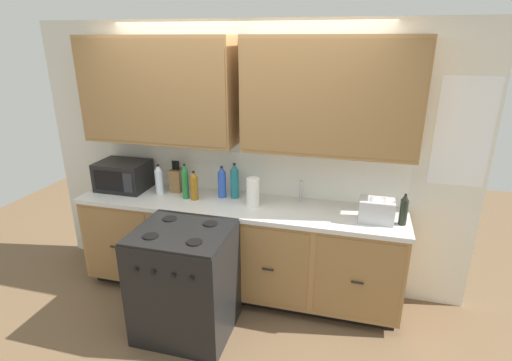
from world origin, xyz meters
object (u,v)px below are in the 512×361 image
(microwave, at_px, (123,175))
(bottle_blue, at_px, (222,182))
(stove_range, at_px, (185,281))
(bottle_teal, at_px, (235,181))
(knife_block, at_px, (177,180))
(paper_towel_roll, at_px, (253,192))
(bottle_clear, at_px, (159,180))
(bottle_amber, at_px, (194,186))
(toaster, at_px, (376,211))
(bottle_green, at_px, (185,182))
(bottle_dark, at_px, (404,210))

(microwave, height_order, bottle_blue, bottle_blue)
(stove_range, relative_size, bottle_teal, 2.83)
(microwave, height_order, knife_block, knife_block)
(paper_towel_roll, xyz_separation_m, bottle_clear, (-0.94, 0.04, 0.01))
(microwave, xyz_separation_m, bottle_amber, (0.79, -0.08, -0.00))
(bottle_teal, bearing_deg, stove_range, -104.20)
(toaster, xyz_separation_m, bottle_teal, (-1.28, 0.19, 0.07))
(knife_block, bearing_deg, toaster, -6.59)
(bottle_green, relative_size, bottle_dark, 1.28)
(knife_block, bearing_deg, bottle_blue, -5.05)
(bottle_blue, xyz_separation_m, bottle_dark, (1.60, -0.18, -0.02))
(stove_range, relative_size, paper_towel_roll, 3.65)
(bottle_clear, bearing_deg, bottle_dark, -2.44)
(bottle_teal, bearing_deg, bottle_blue, -170.53)
(knife_block, bearing_deg, stove_range, -62.58)
(paper_towel_roll, relative_size, bottle_green, 0.77)
(microwave, bearing_deg, knife_block, 9.55)
(bottle_amber, bearing_deg, bottle_teal, 22.92)
(microwave, bearing_deg, toaster, -3.00)
(bottle_amber, distance_m, bottle_dark, 1.83)
(knife_block, xyz_separation_m, bottle_dark, (2.09, -0.22, 0.01))
(toaster, bearing_deg, microwave, 177.00)
(bottle_dark, bearing_deg, paper_towel_roll, 177.55)
(knife_block, relative_size, paper_towel_roll, 1.19)
(bottle_blue, bearing_deg, knife_block, 174.95)
(bottle_blue, distance_m, bottle_clear, 0.61)
(bottle_clear, xyz_separation_m, bottle_dark, (2.21, -0.09, -0.02))
(knife_block, xyz_separation_m, bottle_clear, (-0.13, -0.13, 0.03))
(bottle_blue, bearing_deg, bottle_green, -159.72)
(bottle_green, relative_size, bottle_amber, 1.22)
(toaster, bearing_deg, bottle_teal, 171.35)
(bottle_blue, distance_m, bottle_amber, 0.26)
(microwave, bearing_deg, bottle_blue, 2.69)
(bottle_amber, bearing_deg, toaster, -1.68)
(knife_block, relative_size, bottle_green, 0.92)
(bottle_teal, bearing_deg, paper_towel_roll, -33.33)
(toaster, distance_m, knife_block, 1.89)
(bottle_green, bearing_deg, microwave, 174.29)
(toaster, distance_m, bottle_blue, 1.41)
(bottle_green, bearing_deg, bottle_amber, -5.47)
(microwave, bearing_deg, stove_range, -36.35)
(bottle_amber, height_order, bottle_dark, bottle_amber)
(paper_towel_roll, distance_m, bottle_dark, 1.27)
(bottle_teal, xyz_separation_m, bottle_green, (-0.44, -0.14, 0.00))
(paper_towel_roll, distance_m, bottle_teal, 0.26)
(bottle_teal, bearing_deg, knife_block, 177.84)
(bottle_blue, xyz_separation_m, bottle_green, (-0.32, -0.12, 0.02))
(toaster, bearing_deg, stove_range, -158.82)
(bottle_dark, bearing_deg, knife_block, 173.99)
(bottle_teal, height_order, bottle_amber, bottle_teal)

